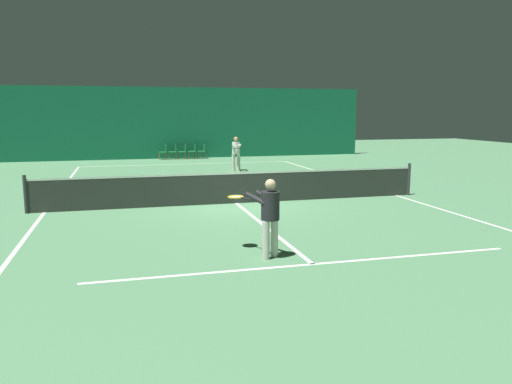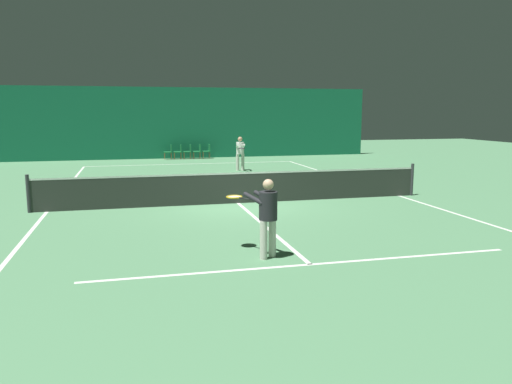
% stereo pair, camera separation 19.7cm
% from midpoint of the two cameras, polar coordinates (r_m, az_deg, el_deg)
% --- Properties ---
extents(ground_plane, '(60.00, 60.00, 0.00)m').
position_cam_midpoint_polar(ground_plane, '(15.34, -2.63, -1.29)').
color(ground_plane, '#4C7F56').
extents(backdrop_curtain, '(23.00, 0.12, 4.19)m').
position_cam_midpoint_polar(backdrop_curtain, '(30.32, -8.99, 7.79)').
color(backdrop_curtain, '#146042').
rests_on(backdrop_curtain, ground).
extents(court_line_baseline_far, '(11.00, 0.10, 0.00)m').
position_cam_midpoint_polar(court_line_baseline_far, '(26.97, -8.08, 3.19)').
color(court_line_baseline_far, silver).
rests_on(court_line_baseline_far, ground).
extents(court_line_service_far, '(8.25, 0.10, 0.00)m').
position_cam_midpoint_polar(court_line_service_far, '(21.56, -6.29, 1.72)').
color(court_line_service_far, silver).
rests_on(court_line_service_far, ground).
extents(court_line_service_near, '(8.25, 0.10, 0.00)m').
position_cam_midpoint_polar(court_line_service_near, '(9.36, 5.91, -8.21)').
color(court_line_service_near, silver).
rests_on(court_line_service_near, ground).
extents(court_line_sideline_left, '(0.10, 23.80, 0.00)m').
position_cam_midpoint_polar(court_line_sideline_left, '(15.17, -23.39, -2.16)').
color(court_line_sideline_left, silver).
rests_on(court_line_sideline_left, ground).
extents(court_line_sideline_right, '(0.10, 23.80, 0.00)m').
position_cam_midpoint_polar(court_line_sideline_right, '(17.35, 15.41, -0.38)').
color(court_line_sideline_right, silver).
rests_on(court_line_sideline_right, ground).
extents(court_line_centre, '(0.10, 12.80, 0.00)m').
position_cam_midpoint_polar(court_line_centre, '(15.34, -2.63, -1.28)').
color(court_line_centre, silver).
rests_on(court_line_centre, ground).
extents(tennis_net, '(12.00, 0.10, 1.07)m').
position_cam_midpoint_polar(tennis_net, '(15.25, -2.64, 0.59)').
color(tennis_net, '#2D332D').
rests_on(tennis_net, ground).
extents(player_near, '(0.96, 1.28, 1.54)m').
position_cam_midpoint_polar(player_near, '(9.52, 0.85, -2.30)').
color(player_near, beige).
rests_on(player_near, ground).
extents(player_far, '(0.53, 1.36, 1.60)m').
position_cam_midpoint_polar(player_far, '(23.66, -2.53, 4.70)').
color(player_far, beige).
rests_on(player_far, ground).
extents(courtside_chair_0, '(0.44, 0.44, 0.84)m').
position_cam_midpoint_polar(courtside_chair_0, '(29.77, -10.67, 4.62)').
color(courtside_chair_0, brown).
rests_on(courtside_chair_0, ground).
extents(courtside_chair_1, '(0.44, 0.44, 0.84)m').
position_cam_midpoint_polar(courtside_chair_1, '(29.82, -9.58, 4.66)').
color(courtside_chair_1, brown).
rests_on(courtside_chair_1, ground).
extents(courtside_chair_2, '(0.44, 0.44, 0.84)m').
position_cam_midpoint_polar(courtside_chair_2, '(29.88, -8.50, 4.69)').
color(courtside_chair_2, brown).
rests_on(courtside_chair_2, ground).
extents(courtside_chair_3, '(0.44, 0.44, 0.84)m').
position_cam_midpoint_polar(courtside_chair_3, '(29.95, -7.42, 4.73)').
color(courtside_chair_3, brown).
rests_on(courtside_chair_3, ground).
extents(courtside_chair_4, '(0.44, 0.44, 0.84)m').
position_cam_midpoint_polar(courtside_chair_4, '(30.02, -6.35, 4.76)').
color(courtside_chair_4, brown).
rests_on(courtside_chair_4, ground).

